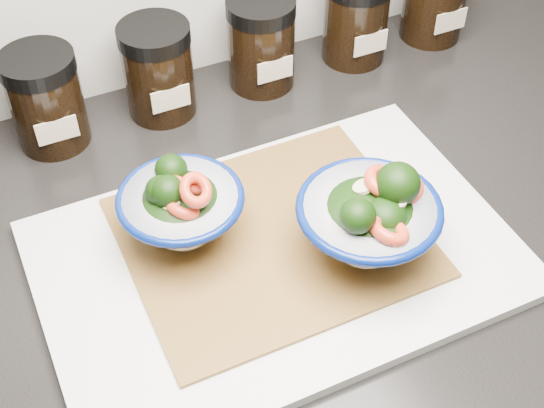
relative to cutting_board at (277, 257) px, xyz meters
name	(u,v)px	position (x,y,z in m)	size (l,w,h in m)	color
countertop	(307,237)	(0.05, 0.03, -0.03)	(3.50, 0.60, 0.04)	black
cutting_board	(277,257)	(0.00, 0.00, 0.00)	(0.45, 0.30, 0.01)	silver
bamboo_mat	(272,237)	(0.00, 0.02, 0.01)	(0.28, 0.24, 0.00)	olive
bowl_left	(181,208)	(-0.07, 0.06, 0.05)	(0.12, 0.12, 0.09)	white
bowl_right	(370,220)	(0.08, -0.04, 0.05)	(0.14, 0.14, 0.10)	white
spice_jar_b	(46,100)	(-0.15, 0.27, 0.05)	(0.08, 0.08, 0.11)	black
spice_jar_c	(158,70)	(-0.02, 0.27, 0.05)	(0.08, 0.08, 0.11)	black
spice_jar_d	(261,43)	(0.11, 0.27, 0.05)	(0.08, 0.08, 0.11)	black
spice_jar_e	(356,18)	(0.24, 0.27, 0.05)	(0.08, 0.08, 0.11)	black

